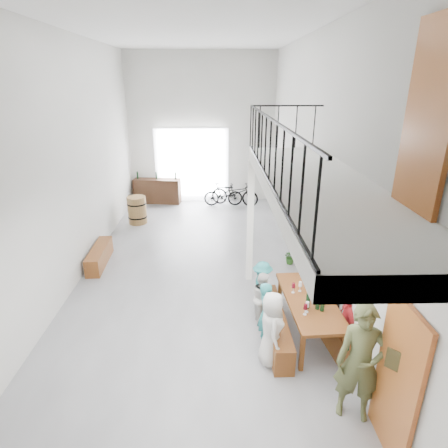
{
  "coord_description": "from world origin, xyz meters",
  "views": [
    {
      "loc": [
        0.53,
        -8.39,
        4.45
      ],
      "look_at": [
        0.7,
        -0.5,
        1.43
      ],
      "focal_mm": 30.0,
      "sensor_mm": 36.0,
      "label": 1
    }
  ],
  "objects_px": {
    "bicycle_near": "(235,193)",
    "serving_counter": "(157,191)",
    "oak_barrel": "(137,210)",
    "tasting_table": "(310,303)",
    "side_bench": "(99,256)",
    "bench_inner": "(275,325)",
    "host_standing": "(360,363)"
  },
  "relations": [
    {
      "from": "bicycle_near",
      "to": "serving_counter",
      "type": "bearing_deg",
      "value": 101.14
    },
    {
      "from": "bicycle_near",
      "to": "oak_barrel",
      "type": "bearing_deg",
      "value": 137.64
    },
    {
      "from": "tasting_table",
      "to": "serving_counter",
      "type": "bearing_deg",
      "value": 112.61
    },
    {
      "from": "side_bench",
      "to": "bench_inner",
      "type": "bearing_deg",
      "value": -36.65
    },
    {
      "from": "oak_barrel",
      "to": "host_standing",
      "type": "height_order",
      "value": "host_standing"
    },
    {
      "from": "tasting_table",
      "to": "oak_barrel",
      "type": "distance_m",
      "value": 7.42
    },
    {
      "from": "serving_counter",
      "to": "bicycle_near",
      "type": "relative_size",
      "value": 0.97
    },
    {
      "from": "tasting_table",
      "to": "host_standing",
      "type": "height_order",
      "value": "host_standing"
    },
    {
      "from": "tasting_table",
      "to": "oak_barrel",
      "type": "bearing_deg",
      "value": 122.52
    },
    {
      "from": "side_bench",
      "to": "serving_counter",
      "type": "height_order",
      "value": "serving_counter"
    },
    {
      "from": "bench_inner",
      "to": "bicycle_near",
      "type": "xyz_separation_m",
      "value": [
        -0.36,
        7.91,
        0.24
      ]
    },
    {
      "from": "oak_barrel",
      "to": "bicycle_near",
      "type": "bearing_deg",
      "value": 29.26
    },
    {
      "from": "oak_barrel",
      "to": "tasting_table",
      "type": "bearing_deg",
      "value": -54.63
    },
    {
      "from": "oak_barrel",
      "to": "bicycle_near",
      "type": "xyz_separation_m",
      "value": [
        3.33,
        1.87,
        0.03
      ]
    },
    {
      "from": "side_bench",
      "to": "oak_barrel",
      "type": "distance_m",
      "value": 3.03
    },
    {
      "from": "tasting_table",
      "to": "bicycle_near",
      "type": "bearing_deg",
      "value": 94.09
    },
    {
      "from": "tasting_table",
      "to": "oak_barrel",
      "type": "relative_size",
      "value": 2.25
    },
    {
      "from": "host_standing",
      "to": "bicycle_near",
      "type": "relative_size",
      "value": 0.97
    },
    {
      "from": "side_bench",
      "to": "host_standing",
      "type": "relative_size",
      "value": 0.89
    },
    {
      "from": "side_bench",
      "to": "tasting_table",
      "type": "bearing_deg",
      "value": -32.98
    },
    {
      "from": "bench_inner",
      "to": "oak_barrel",
      "type": "relative_size",
      "value": 2.3
    },
    {
      "from": "oak_barrel",
      "to": "host_standing",
      "type": "relative_size",
      "value": 0.51
    },
    {
      "from": "tasting_table",
      "to": "bench_inner",
      "type": "bearing_deg",
      "value": 176.73
    },
    {
      "from": "oak_barrel",
      "to": "host_standing",
      "type": "bearing_deg",
      "value": -59.74
    },
    {
      "from": "serving_counter",
      "to": "host_standing",
      "type": "height_order",
      "value": "host_standing"
    },
    {
      "from": "tasting_table",
      "to": "bicycle_near",
      "type": "relative_size",
      "value": 1.12
    },
    {
      "from": "bench_inner",
      "to": "serving_counter",
      "type": "distance_m",
      "value": 8.94
    },
    {
      "from": "bicycle_near",
      "to": "bench_inner",
      "type": "bearing_deg",
      "value": -159.04
    },
    {
      "from": "side_bench",
      "to": "oak_barrel",
      "type": "xyz_separation_m",
      "value": [
        0.41,
        3.0,
        0.23
      ]
    },
    {
      "from": "serving_counter",
      "to": "bicycle_near",
      "type": "height_order",
      "value": "bicycle_near"
    },
    {
      "from": "tasting_table",
      "to": "bicycle_near",
      "type": "height_order",
      "value": "bicycle_near"
    },
    {
      "from": "serving_counter",
      "to": "oak_barrel",
      "type": "bearing_deg",
      "value": -92.07
    }
  ]
}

